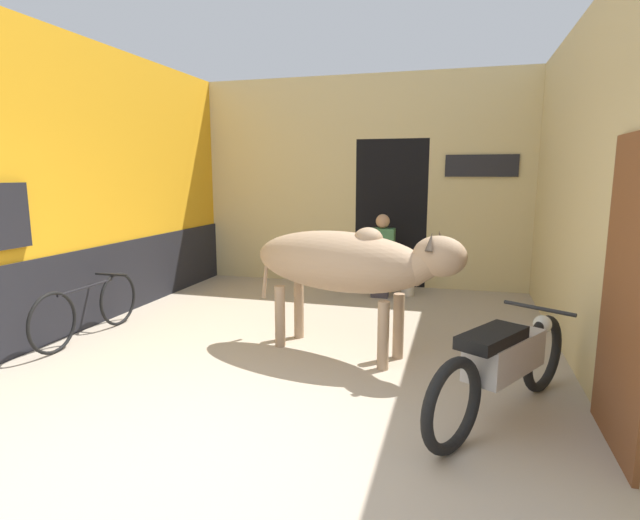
{
  "coord_description": "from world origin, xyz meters",
  "views": [
    {
      "loc": [
        1.59,
        -2.57,
        1.83
      ],
      "look_at": [
        0.17,
        2.5,
        0.92
      ],
      "focal_mm": 28.0,
      "sensor_mm": 36.0,
      "label": 1
    }
  ],
  "objects_px": {
    "motorcycle_near": "(504,362)",
    "bicycle": "(89,309)",
    "cow": "(346,263)",
    "plastic_stool": "(408,280)",
    "shopkeeper_seated": "(382,253)"
  },
  "relations": [
    {
      "from": "bicycle",
      "to": "cow",
      "type": "bearing_deg",
      "value": 5.52
    },
    {
      "from": "motorcycle_near",
      "to": "bicycle",
      "type": "xyz_separation_m",
      "value": [
        -4.35,
        0.75,
        -0.11
      ]
    },
    {
      "from": "motorcycle_near",
      "to": "shopkeeper_seated",
      "type": "bearing_deg",
      "value": 112.21
    },
    {
      "from": "bicycle",
      "to": "plastic_stool",
      "type": "bearing_deg",
      "value": 42.67
    },
    {
      "from": "motorcycle_near",
      "to": "plastic_stool",
      "type": "xyz_separation_m",
      "value": [
        -1.09,
        3.75,
        -0.21
      ]
    },
    {
      "from": "motorcycle_near",
      "to": "bicycle",
      "type": "relative_size",
      "value": 1.07
    },
    {
      "from": "bicycle",
      "to": "shopkeeper_seated",
      "type": "distance_m",
      "value": 4.08
    },
    {
      "from": "cow",
      "to": "bicycle",
      "type": "bearing_deg",
      "value": -174.48
    },
    {
      "from": "bicycle",
      "to": "shopkeeper_seated",
      "type": "xyz_separation_m",
      "value": [
        2.87,
        2.88,
        0.32
      ]
    },
    {
      "from": "motorcycle_near",
      "to": "plastic_stool",
      "type": "bearing_deg",
      "value": 106.18
    },
    {
      "from": "cow",
      "to": "motorcycle_near",
      "type": "distance_m",
      "value": 1.84
    },
    {
      "from": "motorcycle_near",
      "to": "bicycle",
      "type": "distance_m",
      "value": 4.41
    },
    {
      "from": "motorcycle_near",
      "to": "cow",
      "type": "bearing_deg",
      "value": 144.63
    },
    {
      "from": "bicycle",
      "to": "plastic_stool",
      "type": "relative_size",
      "value": 3.88
    },
    {
      "from": "cow",
      "to": "bicycle",
      "type": "xyz_separation_m",
      "value": [
        -2.9,
        -0.28,
        -0.62
      ]
    }
  ]
}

